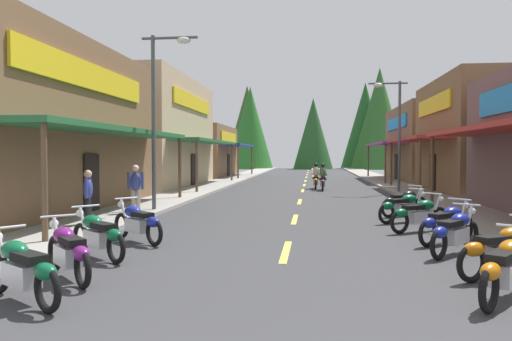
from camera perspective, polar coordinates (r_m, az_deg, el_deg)
name	(u,v)px	position (r m, az deg, el deg)	size (l,w,h in m)	color
ground	(303,190)	(29.51, 5.48, -2.26)	(9.41, 84.66, 0.10)	#38383A
sidewalk_left	(206,187)	(30.19, -5.78, -1.96)	(2.38, 84.66, 0.12)	#9E9991
sidewalk_right	(405,189)	(29.97, 16.83, -2.06)	(2.38, 84.66, 0.12)	gray
centerline_dashes	(304,185)	(33.23, 5.61, -1.69)	(0.16, 61.03, 0.01)	#E0C64C
storefront_left_middle	(147,133)	(32.66, -12.49, 4.25)	(7.87, 12.86, 6.90)	tan
storefront_left_far	(186,152)	(45.67, -8.16, 2.18)	(9.84, 10.60, 4.61)	brown
storefront_right_middle	(498,136)	(29.33, 26.23, 3.58)	(8.50, 9.70, 6.10)	brown
storefront_right_far	(441,144)	(40.76, 20.65, 2.92)	(8.59, 12.02, 5.78)	brown
streetlamp_left	(161,98)	(18.04, -10.91, 8.23)	(2.03, 0.30, 6.32)	#474C51
streetlamp_right	(394,120)	(27.09, 15.64, 5.62)	(2.03, 0.30, 5.93)	#474C51
motorcycle_parked_right_0	(506,267)	(8.00, 26.97, -9.98)	(1.35, 1.78, 1.04)	black
motorcycle_parked_right_1	(503,250)	(9.41, 26.69, -8.19)	(1.89, 1.18, 1.04)	black
motorcycle_parked_right_2	(455,232)	(11.13, 22.07, -6.58)	(1.45, 1.70, 1.04)	black
motorcycle_parked_right_3	(446,223)	(12.42, 21.19, -5.70)	(1.65, 1.52, 1.04)	black
motorcycle_parked_right_4	(419,214)	(14.03, 18.40, -4.80)	(1.81, 1.31, 1.04)	black
motorcycle_parked_right_5	(404,207)	(15.79, 16.74, -4.04)	(1.78, 1.35, 1.04)	black
motorcycle_parked_right_6	(404,202)	(17.33, 16.79, -3.51)	(1.78, 1.36, 1.04)	black
motorcycle_parked_left_0	(22,269)	(7.82, -25.45, -10.23)	(1.84, 1.26, 1.04)	black
motorcycle_parked_left_1	(68,251)	(8.92, -20.93, -8.66)	(1.57, 1.60, 1.04)	black
motorcycle_parked_left_2	(98,234)	(10.49, -17.83, -7.05)	(1.73, 1.42, 1.04)	black
motorcycle_parked_left_3	(138,222)	(12.13, -13.53, -5.80)	(1.72, 1.44, 1.04)	black
rider_cruising_lead	(323,179)	(28.59, 7.73, -0.99)	(0.60, 2.14, 1.57)	black
rider_cruising_trailing	(316,178)	(29.82, 6.92, -0.87)	(0.60, 2.14, 1.57)	black
pedestrian_by_shop	(88,195)	(14.66, -18.88, -2.66)	(0.33, 0.56, 1.66)	black
pedestrian_browsing	(136,186)	(17.06, -13.77, -1.80)	(0.57, 0.27, 1.74)	#B2A599
treeline_backdrop	(321,126)	(71.53, 7.55, 5.17)	(26.64, 13.21, 14.00)	#224F23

